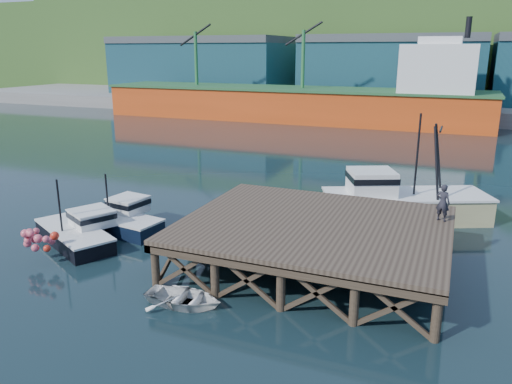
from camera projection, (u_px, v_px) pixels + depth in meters
The scene contains 12 objects.
ground at pixel (211, 247), 25.70m from camera, with size 300.00×300.00×0.00m, color black.
wharf at pixel (314, 227), 22.99m from camera, with size 12.00×10.00×2.62m.
far_quay at pixel (393, 102), 87.72m from camera, with size 160.00×40.00×2.00m, color gray.
warehouse_left at pixel (203, 68), 94.52m from camera, with size 32.00×16.00×9.00m, color #184A52.
warehouse_mid at pixel (392, 71), 81.77m from camera, with size 28.00×16.00×9.00m, color #184A52.
cargo_ship at pixel (312, 98), 70.60m from camera, with size 55.50×10.00×13.75m.
hillside at pixel (414, 45), 111.68m from camera, with size 220.00×50.00×22.00m, color #2D511E.
boat_navy at pixel (120, 218), 28.05m from camera, with size 5.71×3.38×3.43m.
boat_black at pixel (78, 231), 26.14m from camera, with size 6.15×5.19×3.59m.
trawler at pixel (402, 198), 29.66m from camera, with size 10.08×7.02×6.38m.
dinghy at pixel (184, 298), 19.79m from camera, with size 2.28×3.19×0.66m, color white.
dockworker at pixel (443, 203), 23.06m from camera, with size 0.64×0.42×1.76m, color #212129.
Camera 1 is at (11.24, -21.26, 9.79)m, focal length 35.00 mm.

